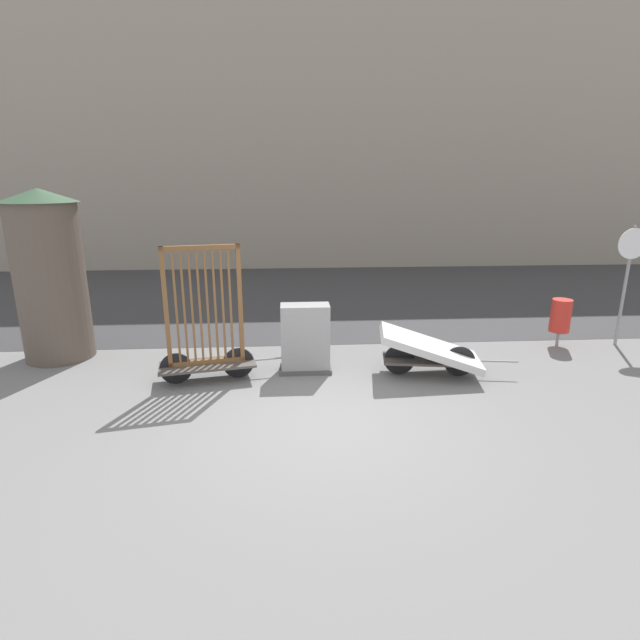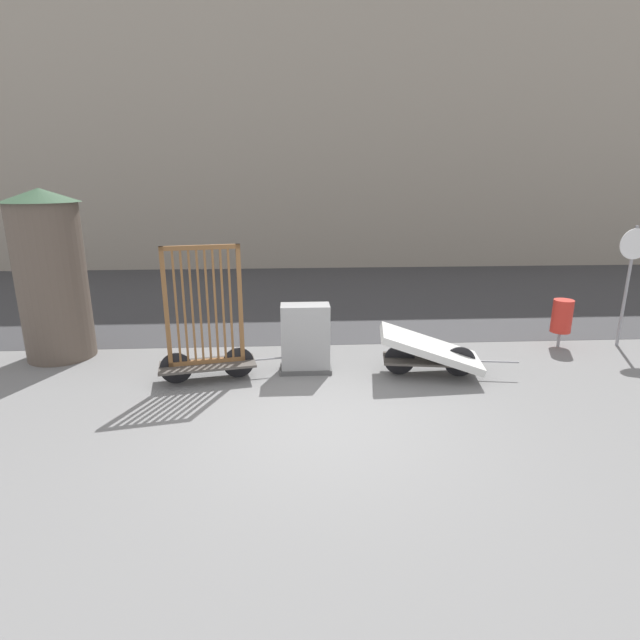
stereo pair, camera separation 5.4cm
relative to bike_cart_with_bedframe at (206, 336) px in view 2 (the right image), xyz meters
The scene contains 9 objects.
ground_plane 2.59m from the bike_cart_with_bedframe, 41.14° to the right, with size 60.00×60.00×0.00m, color slate.
road_strip 6.42m from the bike_cart_with_bedframe, 73.00° to the left, with size 56.00×8.84×0.01m.
building_facade 13.38m from the bike_cart_with_bedframe, 81.53° to the left, with size 48.00×4.00×10.24m.
bike_cart_with_bedframe is the anchor object (origin of this frame).
bike_cart_with_mattress 3.75m from the bike_cart_with_bedframe, ahead, with size 2.37×1.19×0.81m.
utility_cabinet 1.67m from the bike_cart_with_bedframe, 10.76° to the left, with size 0.89×0.47×1.20m.
trash_bin 6.86m from the bike_cart_with_bedframe, 11.18° to the left, with size 0.38×0.38×0.96m.
sign_post 8.10m from the bike_cart_with_bedframe, ahead, with size 0.59×0.06×2.39m.
advertising_column 3.33m from the bike_cart_with_bedframe, 155.71° to the left, with size 1.35×1.35×3.09m.
Camera 2 is at (-0.45, -6.22, 3.28)m, focal length 28.00 mm.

